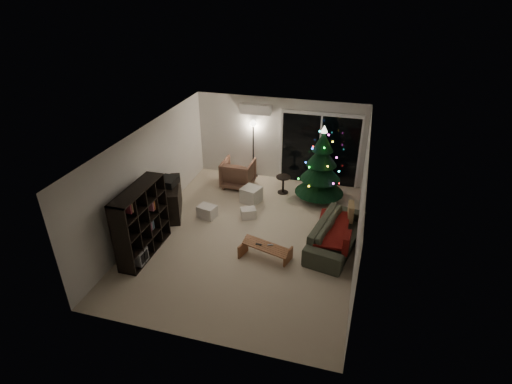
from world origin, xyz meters
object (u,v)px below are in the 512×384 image
at_px(media_cabinet, 170,199).
at_px(coffee_table, 265,252).
at_px(armchair, 238,173).
at_px(sofa, 336,234).
at_px(christmas_tree, 321,164).
at_px(bookshelf, 133,220).

relative_size(media_cabinet, coffee_table, 1.24).
bearing_deg(armchair, media_cabinet, 57.82).
distance_m(armchair, sofa, 3.82).
distance_m(coffee_table, christmas_tree, 3.19).
height_order(media_cabinet, sofa, media_cabinet).
height_order(sofa, coffee_table, sofa).
bearing_deg(media_cabinet, christmas_tree, 2.67).
bearing_deg(coffee_table, bookshelf, -153.96).
relative_size(armchair, sofa, 0.41).
height_order(armchair, coffee_table, armchair).
xyz_separation_m(bookshelf, sofa, (4.30, 1.39, -0.50)).
bearing_deg(media_cabinet, sofa, -27.09).
bearing_deg(christmas_tree, armchair, 175.11).
xyz_separation_m(coffee_table, christmas_tree, (0.78, 2.95, 0.91)).
bearing_deg(armchair, bookshelf, 71.45).
distance_m(armchair, christmas_tree, 2.51).
bearing_deg(sofa, armchair, 65.60).
xyz_separation_m(sofa, christmas_tree, (-0.67, 2.05, 0.76)).
height_order(sofa, christmas_tree, christmas_tree).
xyz_separation_m(bookshelf, coffee_table, (2.85, 0.49, -0.64)).
xyz_separation_m(bookshelf, media_cabinet, (0.00, 1.71, -0.39)).
xyz_separation_m(armchair, christmas_tree, (2.41, -0.21, 0.67)).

